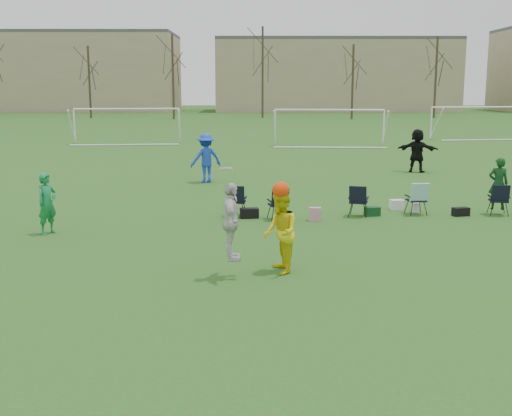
{
  "coord_description": "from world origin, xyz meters",
  "views": [
    {
      "loc": [
        -1.05,
        -11.43,
        3.9
      ],
      "look_at": [
        -1.01,
        2.59,
        1.25
      ],
      "focal_mm": 45.0,
      "sensor_mm": 36.0,
      "label": 1
    }
  ],
  "objects_px": {
    "fielder_blue": "(206,158)",
    "goal_mid": "(329,117)",
    "goal_left": "(127,116)",
    "fielder_green_near": "(47,203)",
    "fielder_black": "(417,151)",
    "center_contest": "(263,227)",
    "goal_right": "(477,113)"
  },
  "relations": [
    {
      "from": "center_contest",
      "to": "goal_mid",
      "type": "relative_size",
      "value": 0.31
    },
    {
      "from": "fielder_green_near",
      "to": "center_contest",
      "type": "distance_m",
      "value": 6.89
    },
    {
      "from": "fielder_black",
      "to": "goal_left",
      "type": "bearing_deg",
      "value": -20.35
    },
    {
      "from": "fielder_blue",
      "to": "fielder_black",
      "type": "bearing_deg",
      "value": 173.83
    },
    {
      "from": "fielder_black",
      "to": "center_contest",
      "type": "distance_m",
      "value": 18.15
    },
    {
      "from": "goal_left",
      "to": "goal_mid",
      "type": "bearing_deg",
      "value": -13.13
    },
    {
      "from": "fielder_blue",
      "to": "goal_left",
      "type": "height_order",
      "value": "goal_left"
    },
    {
      "from": "fielder_black",
      "to": "goal_mid",
      "type": "xyz_separation_m",
      "value": [
        -2.5,
        13.78,
        0.92
      ]
    },
    {
      "from": "fielder_black",
      "to": "goal_right",
      "type": "bearing_deg",
      "value": -92.29
    },
    {
      "from": "fielder_green_near",
      "to": "goal_right",
      "type": "distance_m",
      "value": 39.63
    },
    {
      "from": "fielder_green_near",
      "to": "goal_mid",
      "type": "bearing_deg",
      "value": 8.61
    },
    {
      "from": "goal_left",
      "to": "center_contest",
      "type": "bearing_deg",
      "value": -79.25
    },
    {
      "from": "center_contest",
      "to": "goal_right",
      "type": "height_order",
      "value": "goal_right"
    },
    {
      "from": "fielder_green_near",
      "to": "fielder_black",
      "type": "height_order",
      "value": "fielder_black"
    },
    {
      "from": "fielder_green_near",
      "to": "fielder_black",
      "type": "distance_m",
      "value": 18.29
    },
    {
      "from": "fielder_green_near",
      "to": "fielder_black",
      "type": "bearing_deg",
      "value": -15.39
    },
    {
      "from": "fielder_blue",
      "to": "center_contest",
      "type": "xyz_separation_m",
      "value": [
        2.18,
        -13.31,
        0.0
      ]
    },
    {
      "from": "fielder_green_near",
      "to": "fielder_black",
      "type": "relative_size",
      "value": 0.83
    },
    {
      "from": "fielder_green_near",
      "to": "goal_mid",
      "type": "height_order",
      "value": "goal_mid"
    },
    {
      "from": "goal_left",
      "to": "fielder_black",
      "type": "bearing_deg",
      "value": -48.71
    },
    {
      "from": "goal_mid",
      "to": "fielder_green_near",
      "type": "bearing_deg",
      "value": -107.79
    },
    {
      "from": "fielder_black",
      "to": "goal_left",
      "type": "relative_size",
      "value": 0.27
    },
    {
      "from": "fielder_blue",
      "to": "goal_right",
      "type": "bearing_deg",
      "value": -154.64
    },
    {
      "from": "goal_left",
      "to": "goal_right",
      "type": "xyz_separation_m",
      "value": [
        26.0,
        4.0,
        0.0
      ]
    },
    {
      "from": "goal_right",
      "to": "fielder_blue",
      "type": "bearing_deg",
      "value": -137.58
    },
    {
      "from": "goal_mid",
      "to": "goal_left",
      "type": "bearing_deg",
      "value": 175.87
    },
    {
      "from": "fielder_black",
      "to": "goal_mid",
      "type": "relative_size",
      "value": 0.27
    },
    {
      "from": "center_contest",
      "to": "fielder_green_near",
      "type": "bearing_deg",
      "value": 146.25
    },
    {
      "from": "goal_left",
      "to": "fielder_green_near",
      "type": "bearing_deg",
      "value": -88.22
    },
    {
      "from": "fielder_blue",
      "to": "goal_mid",
      "type": "height_order",
      "value": "goal_mid"
    },
    {
      "from": "fielder_black",
      "to": "goal_mid",
      "type": "bearing_deg",
      "value": -56.34
    },
    {
      "from": "fielder_green_near",
      "to": "goal_left",
      "type": "xyz_separation_m",
      "value": [
        -3.39,
        28.53,
        1.09
      ]
    }
  ]
}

